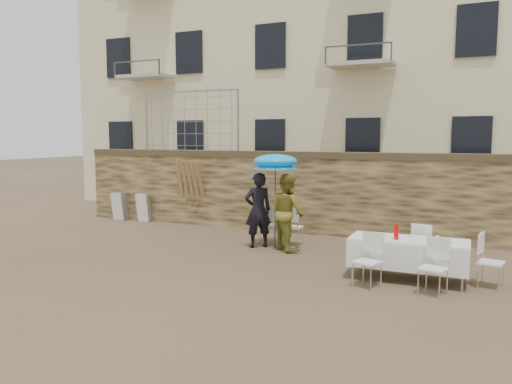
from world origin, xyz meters
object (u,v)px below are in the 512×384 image
at_px(soda_bottle, 396,233).
at_px(table_chair_back, 423,247).
at_px(couple_chair_left, 267,224).
at_px(banquet_table, 408,241).
at_px(table_chair_side, 491,261).
at_px(man_suit, 258,210).
at_px(chair_stack_right, 145,207).
at_px(table_chair_front_right, 433,267).
at_px(umbrella, 275,164).
at_px(couple_chair_right, 293,226).
at_px(woman_dress, 288,212).
at_px(chair_stack_left, 122,205).
at_px(table_chair_front_left, 367,261).

bearing_deg(soda_bottle, table_chair_back, 67.17).
bearing_deg(couple_chair_left, banquet_table, 134.50).
height_order(table_chair_back, table_chair_side, same).
height_order(man_suit, chair_stack_right, man_suit).
bearing_deg(table_chair_front_right, chair_stack_right, 172.75).
relative_size(umbrella, table_chair_side, 2.22).
bearing_deg(couple_chair_right, soda_bottle, 142.75).
bearing_deg(table_chair_back, chair_stack_right, -6.53).
distance_m(man_suit, couple_chair_right, 0.98).
relative_size(woman_dress, chair_stack_left, 1.96).
xyz_separation_m(table_chair_front_left, table_chair_front_right, (1.10, 0.00, 0.00)).
distance_m(woman_dress, table_chair_front_left, 3.18).
bearing_deg(woman_dress, couple_chair_left, 3.76).
height_order(banquet_table, table_chair_side, table_chair_side).
bearing_deg(man_suit, table_chair_side, 125.23).
height_order(couple_chair_right, table_chair_back, same).
height_order(woman_dress, umbrella, umbrella).
relative_size(banquet_table, table_chair_side, 2.19).
distance_m(woman_dress, chair_stack_left, 6.64).
height_order(table_chair_side, chair_stack_left, table_chair_side).
relative_size(couple_chair_right, table_chair_front_right, 1.00).
height_order(woman_dress, table_chair_front_left, woman_dress).
distance_m(table_chair_back, table_chair_side, 1.39).
xyz_separation_m(couple_chair_right, soda_bottle, (2.74, -2.12, 0.43)).
distance_m(umbrella, table_chair_front_left, 3.80).
xyz_separation_m(umbrella, chair_stack_left, (-5.99, 1.82, -1.55)).
bearing_deg(table_chair_back, soda_bottle, 77.18).
bearing_deg(banquet_table, couple_chair_right, 146.26).
relative_size(table_chair_front_right, table_chair_back, 1.00).
bearing_deg(banquet_table, table_chair_side, 4.09).
height_order(man_suit, table_chair_side, man_suit).
relative_size(man_suit, soda_bottle, 6.93).
height_order(woman_dress, banquet_table, woman_dress).
distance_m(man_suit, table_chair_front_left, 3.76).
bearing_deg(soda_bottle, couple_chair_left, 148.43).
bearing_deg(woman_dress, couple_chair_right, -44.79).
bearing_deg(chair_stack_left, couple_chair_right, -12.28).
distance_m(table_chair_back, chair_stack_right, 8.90).
height_order(woman_dress, chair_stack_right, woman_dress).
bearing_deg(table_chair_side, woman_dress, 85.51).
bearing_deg(woman_dress, table_chair_back, -151.24).
xyz_separation_m(woman_dress, table_chair_front_left, (2.29, -2.17, -0.42)).
bearing_deg(table_chair_side, man_suit, 87.92).
xyz_separation_m(couple_chair_right, table_chair_front_left, (2.34, -2.72, 0.00)).
xyz_separation_m(couple_chair_left, banquet_table, (3.64, -1.97, 0.25)).
bearing_deg(man_suit, chair_stack_left, -59.10).
distance_m(banquet_table, table_chair_back, 0.86).
relative_size(table_chair_front_left, table_chair_side, 1.00).
distance_m(umbrella, table_chair_side, 5.09).
distance_m(couple_chair_right, table_chair_back, 3.35).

